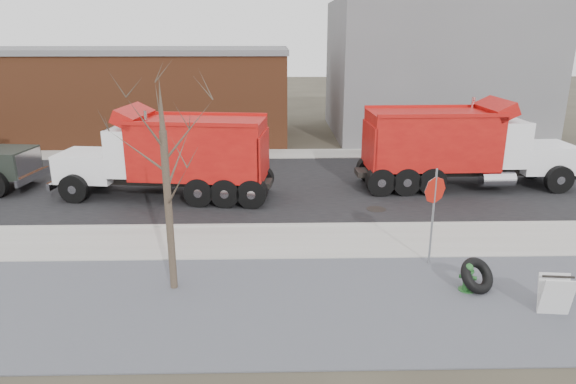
{
  "coord_description": "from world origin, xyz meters",
  "views": [
    {
      "loc": [
        -0.62,
        -14.24,
        6.17
      ],
      "look_at": [
        -0.25,
        0.95,
        1.4
      ],
      "focal_mm": 32.0,
      "sensor_mm": 36.0,
      "label": 1
    }
  ],
  "objects_px": {
    "truck_tire": "(477,276)",
    "sandwich_board": "(555,295)",
    "fire_hydrant": "(468,279)",
    "stop_sign": "(434,200)",
    "dump_truck_red_a": "(458,144)",
    "dump_truck_red_b": "(173,153)"
  },
  "relations": [
    {
      "from": "stop_sign",
      "to": "dump_truck_red_a",
      "type": "bearing_deg",
      "value": 60.43
    },
    {
      "from": "fire_hydrant",
      "to": "dump_truck_red_a",
      "type": "height_order",
      "value": "dump_truck_red_a"
    },
    {
      "from": "sandwich_board",
      "to": "dump_truck_red_a",
      "type": "bearing_deg",
      "value": 89.99
    },
    {
      "from": "dump_truck_red_a",
      "to": "dump_truck_red_b",
      "type": "distance_m",
      "value": 11.36
    },
    {
      "from": "truck_tire",
      "to": "stop_sign",
      "type": "xyz_separation_m",
      "value": [
        -0.73,
        1.54,
        1.46
      ]
    },
    {
      "from": "fire_hydrant",
      "to": "dump_truck_red_a",
      "type": "bearing_deg",
      "value": 95.17
    },
    {
      "from": "sandwich_board",
      "to": "dump_truck_red_a",
      "type": "distance_m",
      "value": 10.18
    },
    {
      "from": "stop_sign",
      "to": "sandwich_board",
      "type": "distance_m",
      "value": 3.67
    },
    {
      "from": "truck_tire",
      "to": "stop_sign",
      "type": "relative_size",
      "value": 0.43
    },
    {
      "from": "fire_hydrant",
      "to": "stop_sign",
      "type": "bearing_deg",
      "value": 129.28
    },
    {
      "from": "sandwich_board",
      "to": "dump_truck_red_a",
      "type": "xyz_separation_m",
      "value": [
        1.12,
        10.03,
        1.31
      ]
    },
    {
      "from": "sandwich_board",
      "to": "fire_hydrant",
      "type": "bearing_deg",
      "value": 149.91
    },
    {
      "from": "truck_tire",
      "to": "dump_truck_red_b",
      "type": "xyz_separation_m",
      "value": [
        -8.87,
        7.75,
        1.36
      ]
    },
    {
      "from": "sandwich_board",
      "to": "truck_tire",
      "type": "bearing_deg",
      "value": 144.47
    },
    {
      "from": "dump_truck_red_a",
      "to": "dump_truck_red_b",
      "type": "height_order",
      "value": "dump_truck_red_a"
    },
    {
      "from": "sandwich_board",
      "to": "dump_truck_red_b",
      "type": "bearing_deg",
      "value": 145.1
    },
    {
      "from": "sandwich_board",
      "to": "dump_truck_red_a",
      "type": "relative_size",
      "value": 0.11
    },
    {
      "from": "truck_tire",
      "to": "sandwich_board",
      "type": "height_order",
      "value": "sandwich_board"
    },
    {
      "from": "truck_tire",
      "to": "dump_truck_red_a",
      "type": "height_order",
      "value": "dump_truck_red_a"
    },
    {
      "from": "fire_hydrant",
      "to": "truck_tire",
      "type": "relative_size",
      "value": 0.64
    },
    {
      "from": "truck_tire",
      "to": "sandwich_board",
      "type": "bearing_deg",
      "value": -41.87
    },
    {
      "from": "fire_hydrant",
      "to": "dump_truck_red_b",
      "type": "distance_m",
      "value": 11.71
    }
  ]
}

